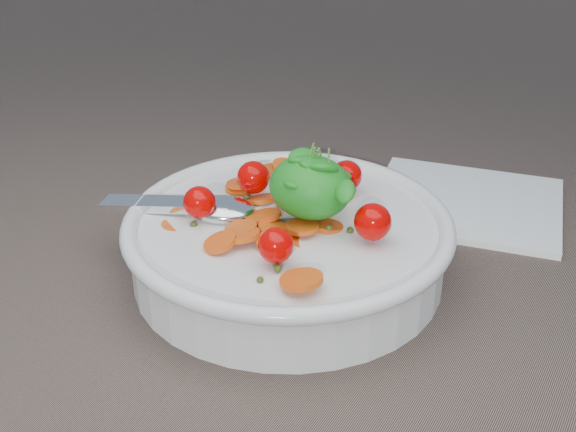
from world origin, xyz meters
The scene contains 3 objects.
ground centered at (0.00, 0.00, 0.00)m, with size 6.00×6.00×0.00m, color #715D51.
bowl centered at (0.00, 0.02, 0.03)m, with size 0.27×0.25×0.11m.
napkin centered at (0.09, 0.20, 0.00)m, with size 0.17×0.15×0.01m, color white.
Camera 1 is at (0.24, -0.39, 0.31)m, focal length 45.00 mm.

